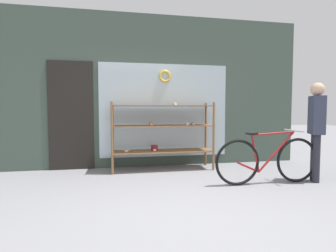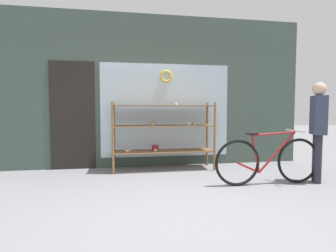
# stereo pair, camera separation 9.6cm
# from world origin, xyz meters

# --- Properties ---
(ground_plane) EXTENTS (30.00, 30.00, 0.00)m
(ground_plane) POSITION_xyz_m (0.00, 0.00, 0.00)
(ground_plane) COLOR gray
(storefront_facade) EXTENTS (6.28, 0.13, 3.09)m
(storefront_facade) POSITION_xyz_m (-0.04, 2.47, 1.51)
(storefront_facade) COLOR #3D4C42
(storefront_facade) RESTS_ON ground_plane
(display_case) EXTENTS (1.95, 0.51, 1.31)m
(display_case) POSITION_xyz_m (0.09, 2.08, 0.78)
(display_case) COLOR brown
(display_case) RESTS_ON ground_plane
(bicycle) EXTENTS (1.74, 0.46, 0.85)m
(bicycle) POSITION_xyz_m (1.54, 0.79, 0.38)
(bicycle) COLOR black
(bicycle) RESTS_ON ground_plane
(pedestrian) EXTENTS (0.29, 0.37, 1.60)m
(pedestrian) POSITION_xyz_m (2.38, 0.77, 0.93)
(pedestrian) COLOR #282833
(pedestrian) RESTS_ON ground_plane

